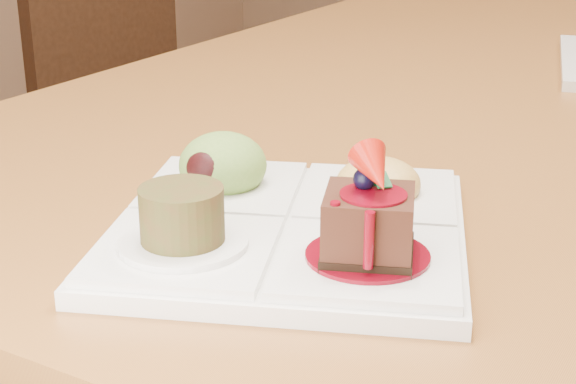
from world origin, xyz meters
The scene contains 2 objects.
chair_left centered at (-0.96, 0.22, 0.49)m, with size 0.43×0.43×0.86m.
sampler_plate centered at (-0.06, -0.71, 0.77)m, with size 0.29×0.29×0.09m.
Camera 1 is at (0.21, -1.17, 0.99)m, focal length 55.00 mm.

